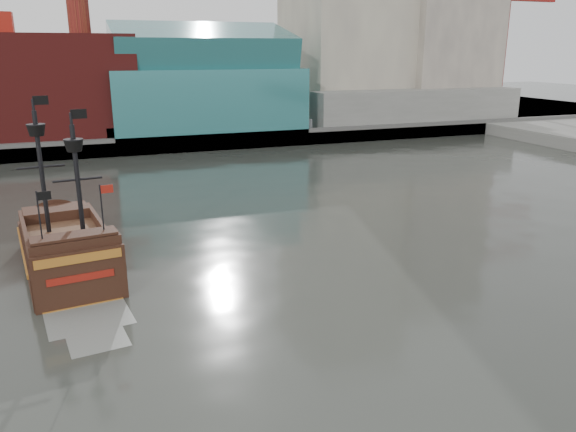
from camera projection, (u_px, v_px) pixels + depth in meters
name	position (u px, v px, depth m)	size (l,w,h in m)	color
ground	(324.00, 373.00, 26.79)	(400.00, 400.00, 0.00)	#2C2E29
promenade_far	(131.00, 124.00, 109.08)	(220.00, 60.00, 2.00)	slate
seawall	(151.00, 145.00, 82.52)	(220.00, 1.00, 2.60)	#4C4C49
crane_a	(503.00, 29.00, 121.44)	(22.50, 4.00, 32.25)	slate
crane_b	(504.00, 47.00, 134.65)	(19.10, 4.00, 26.25)	slate
pirate_ship	(68.00, 255.00, 38.94)	(7.13, 17.52, 12.74)	black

